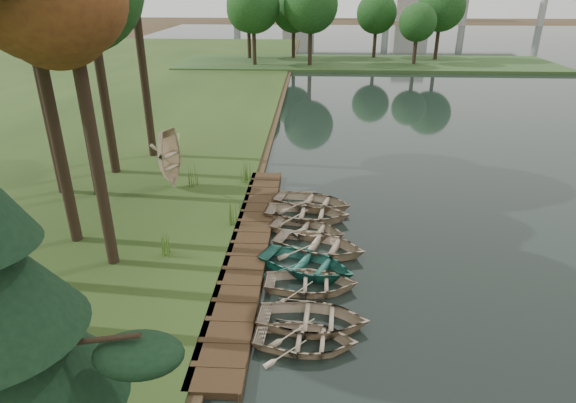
{
  "coord_description": "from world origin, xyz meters",
  "views": [
    {
      "loc": [
        0.88,
        -17.2,
        9.97
      ],
      "look_at": [
        -0.09,
        1.68,
        1.41
      ],
      "focal_mm": 30.0,
      "sensor_mm": 36.0,
      "label": 1
    }
  ],
  "objects_px": {
    "rowboat_1": "(313,317)",
    "stored_rowboat": "(173,181)",
    "rowboat_2": "(311,281)",
    "boardwalk": "(249,245)",
    "rowboat_0": "(305,338)"
  },
  "relations": [
    {
      "from": "rowboat_2",
      "to": "stored_rowboat",
      "type": "relative_size",
      "value": 1.08
    },
    {
      "from": "rowboat_1",
      "to": "stored_rowboat",
      "type": "height_order",
      "value": "stored_rowboat"
    },
    {
      "from": "rowboat_2",
      "to": "stored_rowboat",
      "type": "distance_m",
      "value": 11.19
    },
    {
      "from": "rowboat_2",
      "to": "rowboat_0",
      "type": "bearing_deg",
      "value": 178.14
    },
    {
      "from": "rowboat_2",
      "to": "rowboat_1",
      "type": "bearing_deg",
      "value": -176.9
    },
    {
      "from": "boardwalk",
      "to": "rowboat_2",
      "type": "xyz_separation_m",
      "value": [
        2.57,
        -2.85,
        0.25
      ]
    },
    {
      "from": "rowboat_1",
      "to": "rowboat_2",
      "type": "bearing_deg",
      "value": 6.24
    },
    {
      "from": "boardwalk",
      "to": "stored_rowboat",
      "type": "distance_m",
      "value": 7.37
    },
    {
      "from": "boardwalk",
      "to": "stored_rowboat",
      "type": "height_order",
      "value": "stored_rowboat"
    },
    {
      "from": "rowboat_0",
      "to": "rowboat_1",
      "type": "bearing_deg",
      "value": -8.71
    },
    {
      "from": "rowboat_0",
      "to": "stored_rowboat",
      "type": "distance_m",
      "value": 13.51
    },
    {
      "from": "boardwalk",
      "to": "rowboat_1",
      "type": "relative_size",
      "value": 4.47
    },
    {
      "from": "rowboat_2",
      "to": "stored_rowboat",
      "type": "xyz_separation_m",
      "value": [
        -7.27,
        8.5,
        0.23
      ]
    },
    {
      "from": "rowboat_0",
      "to": "rowboat_2",
      "type": "relative_size",
      "value": 0.94
    },
    {
      "from": "rowboat_1",
      "to": "rowboat_2",
      "type": "xyz_separation_m",
      "value": [
        -0.08,
        2.05,
        -0.02
      ]
    }
  ]
}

